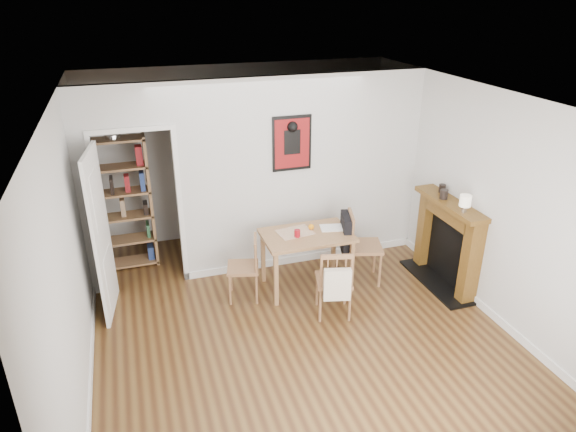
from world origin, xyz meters
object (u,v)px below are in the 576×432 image
object	(u,v)px
fireplace	(448,240)
ceramic_jar_a	(444,194)
bookshelf	(122,205)
chair_left	(243,268)
red_glass	(297,233)
chair_right	(362,246)
ceramic_jar_b	(442,188)
chair_front	(334,281)
notebook	(332,228)
mantel_lamp	(465,202)
orange_fruit	(311,227)
dining_table	(307,240)

from	to	relation	value
fireplace	ceramic_jar_a	size ratio (longest dim) A/B	10.42
bookshelf	fireplace	xyz separation A→B (m)	(3.93, -1.76, -0.29)
chair_left	red_glass	distance (m)	0.79
chair_right	ceramic_jar_b	world-z (taller)	ceramic_jar_b
chair_front	notebook	xyz separation A→B (m)	(0.26, 0.73, 0.32)
chair_left	notebook	xyz separation A→B (m)	(1.19, 0.06, 0.35)
mantel_lamp	ceramic_jar_b	bearing A→B (deg)	79.91
chair_front	notebook	bearing A→B (deg)	70.23
notebook	ceramic_jar_b	size ratio (longest dim) A/B	2.69
chair_left	ceramic_jar_b	xyz separation A→B (m)	(2.62, -0.15, 0.80)
bookshelf	mantel_lamp	size ratio (longest dim) A/B	8.74
chair_left	orange_fruit	bearing A→B (deg)	6.75
notebook	orange_fruit	bearing A→B (deg)	169.11
orange_fruit	mantel_lamp	xyz separation A→B (m)	(1.58, -0.89, 0.49)
ceramic_jar_b	fireplace	bearing A→B (deg)	-93.30
chair_front	dining_table	bearing A→B (deg)	97.99
chair_left	orange_fruit	world-z (taller)	chair_left
red_glass	orange_fruit	size ratio (longest dim) A/B	1.31
red_glass	bookshelf	bearing A→B (deg)	146.24
fireplace	mantel_lamp	xyz separation A→B (m)	(-0.09, -0.33, 0.67)
orange_fruit	chair_right	bearing A→B (deg)	-15.00
dining_table	chair_right	bearing A→B (deg)	-5.22
chair_right	fireplace	world-z (taller)	fireplace
chair_front	orange_fruit	size ratio (longest dim) A/B	12.26
notebook	red_glass	bearing A→B (deg)	-169.11
orange_fruit	mantel_lamp	bearing A→B (deg)	-29.32
chair_left	ceramic_jar_a	bearing A→B (deg)	-7.85
dining_table	notebook	distance (m)	0.37
bookshelf	ceramic_jar_b	distance (m)	4.22
dining_table	ceramic_jar_b	distance (m)	1.87
dining_table	chair_front	bearing A→B (deg)	-82.01
mantel_lamp	red_glass	bearing A→B (deg)	157.84
bookshelf	red_glass	size ratio (longest dim) A/B	19.36
chair_right	ceramic_jar_a	distance (m)	1.21
chair_left	dining_table	bearing A→B (deg)	0.24
chair_right	notebook	bearing A→B (deg)	162.29
chair_left	fireplace	world-z (taller)	fireplace
chair_front	ceramic_jar_a	xyz separation A→B (m)	(1.58, 0.32, 0.77)
chair_right	bookshelf	world-z (taller)	bookshelf
chair_right	mantel_lamp	bearing A→B (deg)	-37.51
chair_left	fireplace	bearing A→B (deg)	-9.67
bookshelf	notebook	distance (m)	2.82
orange_fruit	ceramic_jar_a	world-z (taller)	ceramic_jar_a
mantel_lamp	ceramic_jar_a	size ratio (longest dim) A/B	1.76
ceramic_jar_a	chair_left	bearing A→B (deg)	172.15
notebook	mantel_lamp	size ratio (longest dim) A/B	1.37
chair_left	orange_fruit	size ratio (longest dim) A/B	11.51
ceramic_jar_a	ceramic_jar_b	distance (m)	0.22
fireplace	ceramic_jar_b	distance (m)	0.67
chair_left	notebook	size ratio (longest dim) A/B	2.88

